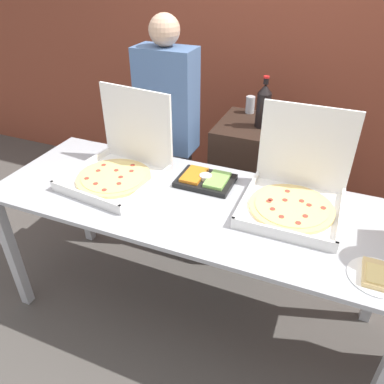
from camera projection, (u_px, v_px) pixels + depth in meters
ground_plane at (192, 309)px, 2.53m from camera, size 16.00×16.00×0.00m
brick_wall_behind at (271, 42)px, 3.09m from camera, size 10.00×0.06×2.80m
buffet_table at (192, 215)px, 2.10m from camera, size 2.25×0.83×0.89m
pizza_box_far_left at (295, 192)px, 1.95m from camera, size 0.50×0.51×0.49m
pizza_box_near_right at (120, 165)px, 2.20m from camera, size 0.55×0.57×0.49m
paper_plate_front_right at (377, 275)px, 1.55m from camera, size 0.24×0.24×0.03m
veggie_tray at (206, 180)px, 2.18m from camera, size 0.32×0.24×0.05m
sideboard_podium at (257, 188)px, 2.86m from camera, size 0.62×0.54×1.02m
soda_bottle at (263, 105)px, 2.48m from camera, size 0.10×0.10×0.34m
soda_can_silver at (250, 105)px, 2.75m from camera, size 0.07×0.07×0.12m
soda_can_colored at (297, 126)px, 2.41m from camera, size 0.07×0.07×0.12m
person_guest_plaid at (168, 138)px, 2.69m from camera, size 0.40×0.22×1.73m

